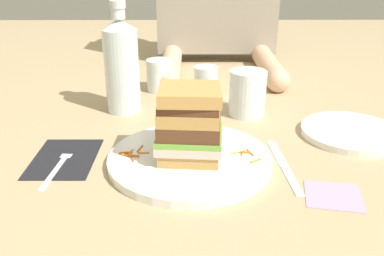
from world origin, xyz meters
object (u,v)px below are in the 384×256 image
Objects in this scene: knife at (287,167)px; empty_tumbler_1 at (208,81)px; side_plate at (353,132)px; water_bottle at (124,65)px; fork at (63,162)px; napkin_dark at (67,158)px; empty_tumbler_0 at (161,75)px; juice_glass at (249,96)px; main_plate at (192,159)px; napkin_pink at (336,196)px; sandwich at (193,123)px.

empty_tumbler_1 is (-0.13, 0.38, 0.04)m from knife.
water_bottle is at bearing 163.41° from side_plate.
knife is at bearing -140.49° from side_plate.
fork is 0.57m from side_plate.
knife is at bearing -40.92° from water_bottle.
side_plate reaches higher than napkin_dark.
empty_tumbler_0 is at bearing 68.80° from napkin_dark.
empty_tumbler_0 is (0.15, 0.38, 0.04)m from napkin_dark.
empty_tumbler_1 is at bearing 123.81° from juice_glass.
fork is at bearing -126.44° from empty_tumbler_1.
empty_tumbler_1 is (-0.09, 0.13, -0.01)m from juice_glass.
side_plate is (0.20, -0.11, -0.04)m from juice_glass.
juice_glass is (0.13, 0.23, 0.04)m from main_plate.
empty_tumbler_0 is 0.42× the size of side_plate.
empty_tumbler_1 is at bearing -18.14° from empty_tumbler_0.
knife and napkin_pink have the same top height.
empty_tumbler_0 reaches higher than napkin_dark.
empty_tumbler_1 is at bearing 28.13° from water_bottle.
juice_glass is (0.36, 0.23, 0.04)m from fork.
fork is at bearing -167.85° from side_plate.
water_bottle is 3.29× the size of empty_tumbler_1.
water_bottle is (-0.15, 0.26, 0.03)m from sandwich.
empty_tumbler_1 is (0.27, 0.34, 0.04)m from napkin_dark.
knife is 0.43m from water_bottle.
juice_glass is 0.27m from empty_tumbler_0.
water_bottle reaches higher than empty_tumbler_1.
empty_tumbler_0 is at bearing 101.20° from sandwich.
side_plate is (0.41, -0.29, -0.03)m from empty_tumbler_0.
main_plate is 0.17m from knife.
side_plate is (0.55, 0.10, 0.01)m from napkin_dark.
side_plate is at bearing -35.08° from empty_tumbler_0.
empty_tumbler_1 reaches higher than fork.
sandwich is 0.24m from fork.
main_plate is 2.25× the size of sandwich.
napkin_pink is (0.18, -0.47, -0.04)m from empty_tumbler_1.
empty_tumbler_0 is at bearing 161.86° from empty_tumbler_1.
knife is 0.25m from juice_glass.
knife is at bearing -81.50° from juice_glass.
empty_tumbler_0 reaches higher than fork.
napkin_dark is (-0.23, 0.02, -0.08)m from sandwich.
main_plate is at bearing 154.08° from napkin_pink.
side_plate reaches higher than napkin_pink.
napkin_pink is at bearing -25.92° from main_plate.
sandwich reaches higher than fork.
empty_tumbler_0 reaches higher than empty_tumbler_1.
napkin_dark is at bearing 85.67° from fork.
knife is at bearing 121.76° from napkin_pink.
napkin_dark is at bearing 175.37° from sandwich.
empty_tumbler_1 is 0.38m from side_plate.
sandwich reaches higher than napkin_dark.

